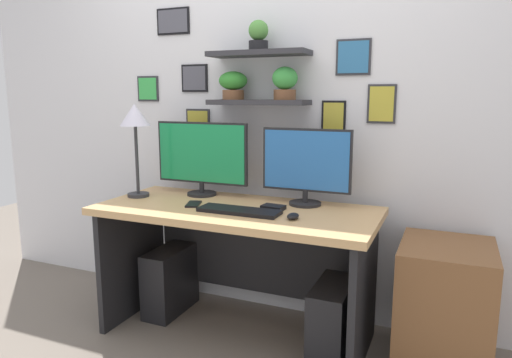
% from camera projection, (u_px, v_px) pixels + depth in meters
% --- Properties ---
extents(ground_plane, '(8.00, 8.00, 0.00)m').
position_uv_depth(ground_plane, '(237.00, 334.00, 2.69)').
color(ground_plane, '#70665B').
extents(back_wall_assembly, '(4.40, 0.24, 2.70)m').
position_uv_depth(back_wall_assembly, '(266.00, 96.00, 2.84)').
color(back_wall_assembly, silver).
rests_on(back_wall_assembly, ground).
extents(desk, '(1.55, 0.68, 0.75)m').
position_uv_depth(desk, '(240.00, 242.00, 2.64)').
color(desk, tan).
rests_on(desk, ground).
extents(monitor_left, '(0.60, 0.18, 0.45)m').
position_uv_depth(monitor_left, '(202.00, 156.00, 2.83)').
color(monitor_left, black).
rests_on(monitor_left, desk).
extents(monitor_right, '(0.51, 0.18, 0.43)m').
position_uv_depth(monitor_right, '(306.00, 165.00, 2.58)').
color(monitor_right, black).
rests_on(monitor_right, desk).
extents(keyboard, '(0.44, 0.14, 0.02)m').
position_uv_depth(keyboard, '(239.00, 211.00, 2.44)').
color(keyboard, black).
rests_on(keyboard, desk).
extents(computer_mouse, '(0.06, 0.09, 0.03)m').
position_uv_depth(computer_mouse, '(293.00, 216.00, 2.31)').
color(computer_mouse, black).
rests_on(computer_mouse, desk).
extents(desk_lamp, '(0.18, 0.18, 0.56)m').
position_uv_depth(desk_lamp, '(135.00, 122.00, 2.75)').
color(desk_lamp, '#2D2D33').
rests_on(desk_lamp, desk).
extents(cell_phone, '(0.11, 0.16, 0.01)m').
position_uv_depth(cell_phone, '(194.00, 204.00, 2.61)').
color(cell_phone, black).
rests_on(cell_phone, desk).
extents(scissors_tray, '(0.13, 0.09, 0.02)m').
position_uv_depth(scissors_tray, '(273.00, 207.00, 2.50)').
color(scissors_tray, black).
rests_on(scissors_tray, desk).
extents(drawer_cabinet, '(0.44, 0.50, 0.64)m').
position_uv_depth(drawer_cabinet, '(444.00, 307.00, 2.31)').
color(drawer_cabinet, brown).
rests_on(drawer_cabinet, ground).
extents(computer_tower_left, '(0.18, 0.40, 0.41)m').
position_uv_depth(computer_tower_left, '(170.00, 280.00, 2.94)').
color(computer_tower_left, black).
rests_on(computer_tower_left, ground).
extents(computer_tower_right, '(0.18, 0.40, 0.41)m').
position_uv_depth(computer_tower_right, '(332.00, 322.00, 2.40)').
color(computer_tower_right, black).
rests_on(computer_tower_right, ground).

